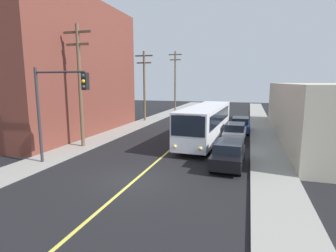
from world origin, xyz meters
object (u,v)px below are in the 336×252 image
Objects in this scene: parked_car_white at (235,132)px; utility_pole_far at (175,78)px; parked_car_blue at (240,125)px; utility_pole_mid at (144,83)px; traffic_signal_left_corner at (58,98)px; city_bus at (206,122)px; parked_car_black at (228,154)px; utility_pole_near at (80,81)px.

parked_car_white is 0.42× the size of utility_pole_far.
parked_car_white is at bearing -94.30° from parked_car_blue.
traffic_signal_left_corner is at bearing -83.65° from utility_pole_mid.
city_bus is 1.35× the size of utility_pole_mid.
city_bus is 7.12m from parked_car_black.
parked_car_black is at bearing -53.87° from utility_pole_mid.
utility_pole_mid is (-9.80, 10.18, 3.35)m from city_bus.
parked_car_black is 1.00× the size of parked_car_white.
city_bus is at bearing -116.62° from parked_car_blue.
parked_car_white is at bearing 27.36° from utility_pole_near.
city_bus is 6.31m from parked_car_blue.
parked_car_blue is 0.47× the size of utility_pole_near.
parked_car_blue is 14.09m from utility_pole_mid.
utility_pole_near reaches higher than traffic_signal_left_corner.
utility_pole_near reaches higher than parked_car_black.
parked_car_black is at bearing -89.97° from parked_car_white.
city_bus is 2.74× the size of parked_car_black.
utility_pole_near is at bearing 171.77° from parked_car_black.
traffic_signal_left_corner reaches higher than parked_car_white.
parked_car_blue is at bearing 88.43° from parked_car_black.
parked_car_blue is at bearing 55.36° from traffic_signal_left_corner.
city_bus reaches higher than parked_car_black.
parked_car_white is at bearing 46.40° from traffic_signal_left_corner.
traffic_signal_left_corner is at bearing -164.06° from parked_car_black.
traffic_signal_left_corner reaches higher than parked_car_blue.
utility_pole_far is (-12.13, 18.39, 5.07)m from parked_car_blue.
utility_pole_near is 28.90m from utility_pole_far.
utility_pole_far reaches higher than parked_car_blue.
traffic_signal_left_corner is (-10.07, -10.57, 3.46)m from parked_car_white.
utility_pole_near reaches higher than parked_car_blue.
parked_car_blue is 16.55m from utility_pole_near.
utility_pole_far reaches higher than parked_car_black.
parked_car_white is 0.74× the size of traffic_signal_left_corner.
utility_pole_mid is (-12.25, 9.10, 4.33)m from parked_car_white.
utility_pole_near is at bearing -89.67° from utility_pole_far.
utility_pole_near reaches higher than city_bus.
parked_car_blue is (0.34, 4.49, 0.00)m from parked_car_white.
utility_pole_near is (-11.96, -10.50, 4.52)m from parked_car_blue.
utility_pole_far reaches higher than utility_pole_mid.
utility_pole_mid is (-12.59, 4.61, 4.33)m from parked_car_blue.
traffic_signal_left_corner is (-10.40, -15.06, 3.46)m from parked_car_blue.
utility_pole_mid reaches higher than city_bus.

